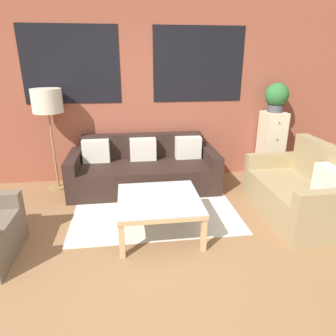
# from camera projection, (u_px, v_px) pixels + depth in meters

# --- Properties ---
(ground_plane) EXTENTS (16.00, 16.00, 0.00)m
(ground_plane) POSITION_uv_depth(u_px,v_px,m) (152.00, 269.00, 2.86)
(ground_plane) COLOR #8E6642
(wall_back_brick) EXTENTS (8.40, 0.09, 2.80)m
(wall_back_brick) POSITION_uv_depth(u_px,v_px,m) (137.00, 91.00, 4.64)
(wall_back_brick) COLOR brown
(wall_back_brick) RESTS_ON ground_plane
(rug) EXTENTS (2.11, 1.58, 0.00)m
(rug) POSITION_uv_depth(u_px,v_px,m) (155.00, 208.00, 4.01)
(rug) COLOR silver
(rug) RESTS_ON ground_plane
(couch_dark) EXTENTS (2.20, 0.88, 0.78)m
(couch_dark) POSITION_uv_depth(u_px,v_px,m) (144.00, 170.00, 4.58)
(couch_dark) COLOR black
(couch_dark) RESTS_ON ground_plane
(settee_vintage) EXTENTS (0.80, 1.43, 0.92)m
(settee_vintage) POSITION_uv_depth(u_px,v_px,m) (300.00, 193.00, 3.74)
(settee_vintage) COLOR #99845B
(settee_vintage) RESTS_ON ground_plane
(coffee_table) EXTENTS (0.91, 0.91, 0.43)m
(coffee_table) POSITION_uv_depth(u_px,v_px,m) (159.00, 203.00, 3.35)
(coffee_table) COLOR silver
(coffee_table) RESTS_ON ground_plane
(floor_lamp) EXTENTS (0.42, 0.42, 1.50)m
(floor_lamp) POSITION_uv_depth(u_px,v_px,m) (47.00, 104.00, 4.23)
(floor_lamp) COLOR olive
(floor_lamp) RESTS_ON ground_plane
(drawer_cabinet) EXTENTS (0.35, 0.39, 1.09)m
(drawer_cabinet) POSITION_uv_depth(u_px,v_px,m) (271.00, 145.00, 4.96)
(drawer_cabinet) COLOR beige
(drawer_cabinet) RESTS_ON ground_plane
(potted_plant) EXTENTS (0.37, 0.37, 0.45)m
(potted_plant) POSITION_uv_depth(u_px,v_px,m) (277.00, 96.00, 4.69)
(potted_plant) COLOR #47474C
(potted_plant) RESTS_ON drawer_cabinet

